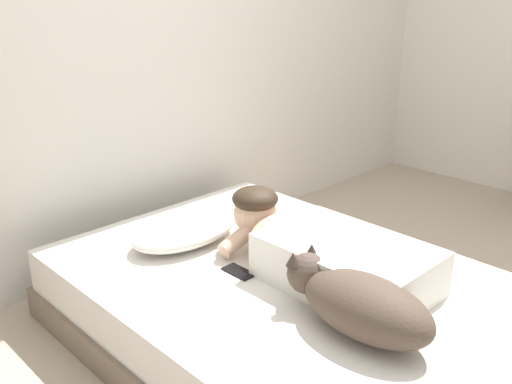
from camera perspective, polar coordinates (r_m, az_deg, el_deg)
The scene contains 8 objects.
ground_plane at distance 2.41m, azimuth 12.55°, elevation -16.21°, with size 13.33×13.33×0.00m, color tan.
back_wall at distance 3.03m, azimuth -10.95°, elevation 16.76°, with size 4.67×0.12×2.50m.
bed at distance 2.36m, azimuth 3.28°, elevation -11.94°, with size 1.35×1.94×0.33m.
pillow at distance 2.54m, azimuth -7.20°, elevation -3.86°, with size 0.52×0.32×0.11m, color white.
person_lying at distance 2.25m, azimuth 6.35°, elevation -5.73°, with size 0.43×0.92×0.27m.
dog at distance 1.92m, azimuth 10.29°, elevation -10.89°, with size 0.26×0.57×0.21m.
coffee_cup at distance 2.60m, azimuth 1.05°, elevation -3.55°, with size 0.12×0.09×0.07m.
cell_phone at distance 2.29m, azimuth -1.75°, elevation -8.05°, with size 0.07×0.14×0.01m, color black.
Camera 1 is at (-1.68, -1.00, 1.41)m, focal length 39.63 mm.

